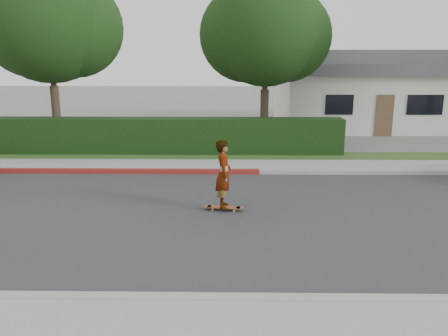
# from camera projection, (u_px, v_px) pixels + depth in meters

# --- Properties ---
(ground) EXTENTS (120.00, 120.00, 0.00)m
(ground) POSITION_uv_depth(u_px,v_px,m) (229.00, 215.00, 10.79)
(ground) COLOR slate
(ground) RESTS_ON ground
(road) EXTENTS (60.00, 8.00, 0.01)m
(road) POSITION_uv_depth(u_px,v_px,m) (229.00, 215.00, 10.79)
(road) COLOR #2D2D30
(road) RESTS_ON ground
(curb_near) EXTENTS (60.00, 0.20, 0.15)m
(curb_near) POSITION_uv_depth(u_px,v_px,m) (229.00, 300.00, 6.79)
(curb_near) COLOR #9E9E99
(curb_near) RESTS_ON ground
(sidewalk_near) EXTENTS (60.00, 1.60, 0.12)m
(sidewalk_near) POSITION_uv_depth(u_px,v_px,m) (228.00, 336.00, 5.92)
(sidewalk_near) COLOR gray
(sidewalk_near) RESTS_ON ground
(curb_far) EXTENTS (60.00, 0.20, 0.15)m
(curb_far) POSITION_uv_depth(u_px,v_px,m) (230.00, 172.00, 14.76)
(curb_far) COLOR #9E9E99
(curb_far) RESTS_ON ground
(curb_red_section) EXTENTS (12.00, 0.21, 0.15)m
(curb_red_section) POSITION_uv_depth(u_px,v_px,m) (83.00, 171.00, 14.83)
(curb_red_section) COLOR maroon
(curb_red_section) RESTS_ON ground
(sidewalk_far) EXTENTS (60.00, 1.60, 0.12)m
(sidewalk_far) POSITION_uv_depth(u_px,v_px,m) (230.00, 166.00, 15.64)
(sidewalk_far) COLOR gray
(sidewalk_far) RESTS_ON ground
(planting_strip) EXTENTS (60.00, 1.60, 0.10)m
(planting_strip) POSITION_uv_depth(u_px,v_px,m) (230.00, 157.00, 17.20)
(planting_strip) COLOR #2D4C1E
(planting_strip) RESTS_ON ground
(hedge) EXTENTS (15.00, 1.00, 1.50)m
(hedge) POSITION_uv_depth(u_px,v_px,m) (156.00, 137.00, 17.66)
(hedge) COLOR black
(hedge) RESTS_ON ground
(tree_left) EXTENTS (5.99, 5.21, 8.00)m
(tree_left) POSITION_uv_depth(u_px,v_px,m) (50.00, 23.00, 18.11)
(tree_left) COLOR #33261C
(tree_left) RESTS_ON ground
(tree_center) EXTENTS (5.66, 4.84, 7.44)m
(tree_center) POSITION_uv_depth(u_px,v_px,m) (265.00, 33.00, 18.54)
(tree_center) COLOR #33261C
(tree_center) RESTS_ON ground
(house) EXTENTS (10.60, 8.60, 4.30)m
(house) POSITION_uv_depth(u_px,v_px,m) (366.00, 90.00, 25.72)
(house) COLOR beige
(house) RESTS_ON ground
(skateboard) EXTENTS (1.05, 0.33, 0.10)m
(skateboard) POSITION_uv_depth(u_px,v_px,m) (224.00, 207.00, 11.08)
(skateboard) COLOR gold
(skateboard) RESTS_ON ground
(skateboarder) EXTENTS (0.41, 0.63, 1.72)m
(skateboarder) POSITION_uv_depth(u_px,v_px,m) (224.00, 174.00, 10.88)
(skateboarder) COLOR white
(skateboarder) RESTS_ON skateboard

